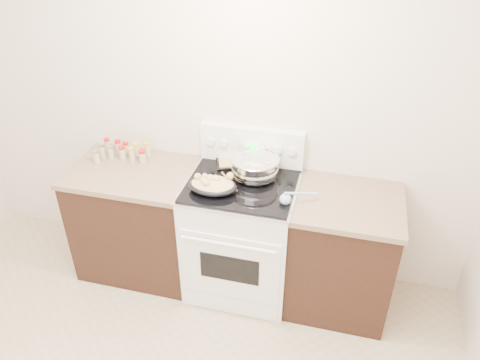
% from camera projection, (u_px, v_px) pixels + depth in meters
% --- Properties ---
extents(room_shell, '(4.10, 3.60, 2.75)m').
position_uv_depth(room_shell, '(56.00, 202.00, 1.73)').
color(room_shell, silver).
rests_on(room_shell, ground).
extents(counter_left, '(0.93, 0.67, 0.92)m').
position_uv_depth(counter_left, '(140.00, 219.00, 3.67)').
color(counter_left, black).
rests_on(counter_left, ground).
extents(counter_right, '(0.73, 0.67, 0.92)m').
position_uv_depth(counter_right, '(341.00, 253.00, 3.34)').
color(counter_right, black).
rests_on(counter_right, ground).
extents(kitchen_range, '(0.78, 0.73, 1.22)m').
position_uv_depth(kitchen_range, '(242.00, 234.00, 3.47)').
color(kitchen_range, white).
rests_on(kitchen_range, ground).
extents(mixing_bowl, '(0.36, 0.36, 0.20)m').
position_uv_depth(mixing_bowl, '(255.00, 167.00, 3.25)').
color(mixing_bowl, silver).
rests_on(mixing_bowl, kitchen_range).
extents(roasting_pan, '(0.34, 0.25, 0.12)m').
position_uv_depth(roasting_pan, '(212.00, 185.00, 3.12)').
color(roasting_pan, black).
rests_on(roasting_pan, kitchen_range).
extents(baking_sheet, '(0.43, 0.37, 0.06)m').
position_uv_depth(baking_sheet, '(240.00, 159.00, 3.46)').
color(baking_sheet, black).
rests_on(baking_sheet, kitchen_range).
extents(wooden_spoon, '(0.18, 0.21, 0.04)m').
position_uv_depth(wooden_spoon, '(221.00, 184.00, 3.19)').
color(wooden_spoon, '#9F7D49').
rests_on(wooden_spoon, kitchen_range).
extents(blue_ladle, '(0.24, 0.17, 0.09)m').
position_uv_depth(blue_ladle, '(287.00, 198.00, 3.01)').
color(blue_ladle, '#8EC0D5').
rests_on(blue_ladle, kitchen_range).
extents(spice_jars, '(0.38, 0.23, 0.12)m').
position_uv_depth(spice_jars, '(123.00, 151.00, 3.54)').
color(spice_jars, '#BFB28C').
rests_on(spice_jars, counter_left).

